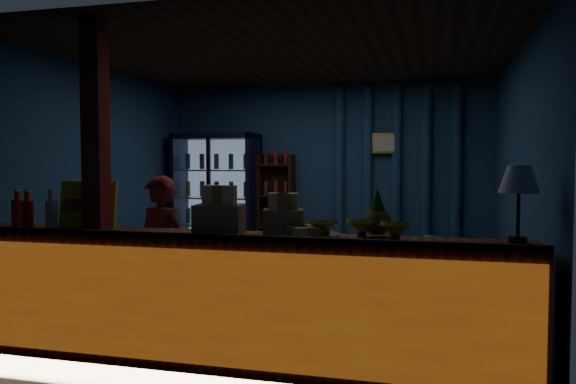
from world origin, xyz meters
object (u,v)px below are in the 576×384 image
Objects in this scene: shopkeeper at (160,255)px; table_lamp at (519,182)px; green_chair at (422,259)px; pastry_tray at (306,233)px.

table_lamp reaches higher than shopkeeper.
table_lamp is at bearing 61.62° from green_chair.
shopkeeper is 2.24× the size of green_chair.
shopkeeper is 2.66× the size of table_lamp.
shopkeeper reaches higher than green_chair.
shopkeeper is at bearing 12.62° from green_chair.
pastry_tray is at bearing -2.72° from shopkeeper.
table_lamp is (1.42, 0.06, 0.38)m from pastry_tray.
pastry_tray is 1.47m from table_lamp.
shopkeeper reaches higher than pastry_tray.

